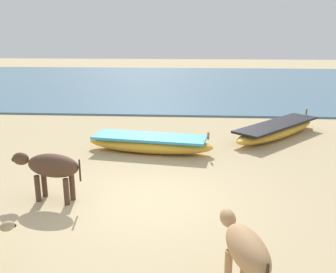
# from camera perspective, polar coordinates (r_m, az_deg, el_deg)

# --- Properties ---
(ground) EXTENTS (80.00, 80.00, 0.00)m
(ground) POSITION_cam_1_polar(r_m,az_deg,el_deg) (7.93, -3.47, -9.51)
(ground) COLOR tan
(sea_water) EXTENTS (60.00, 20.00, 0.08)m
(sea_water) POSITION_cam_1_polar(r_m,az_deg,el_deg) (25.20, 1.56, 8.08)
(sea_water) COLOR slate
(sea_water) RESTS_ON ground
(fishing_boat_2) EXTENTS (3.75, 1.52, 0.68)m
(fishing_boat_2) POSITION_cam_1_polar(r_m,az_deg,el_deg) (10.83, -2.79, -1.01)
(fishing_boat_2) COLOR gold
(fishing_boat_2) RESTS_ON ground
(fishing_boat_3) EXTENTS (3.57, 3.76, 0.66)m
(fishing_boat_3) POSITION_cam_1_polar(r_m,az_deg,el_deg) (12.85, 16.11, 1.01)
(fishing_boat_3) COLOR gold
(fishing_boat_3) RESTS_ON ground
(cow_adult_dark) EXTENTS (1.53, 0.64, 1.00)m
(cow_adult_dark) POSITION_cam_1_polar(r_m,az_deg,el_deg) (7.99, -17.25, -4.44)
(cow_adult_dark) COLOR #4C3323
(cow_adult_dark) RESTS_ON ground
(cow_second_adult_tan) EXTENTS (0.69, 1.44, 0.95)m
(cow_second_adult_tan) POSITION_cam_1_polar(r_m,az_deg,el_deg) (5.11, 11.59, -16.39)
(cow_second_adult_tan) COLOR tan
(cow_second_adult_tan) RESTS_ON ground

